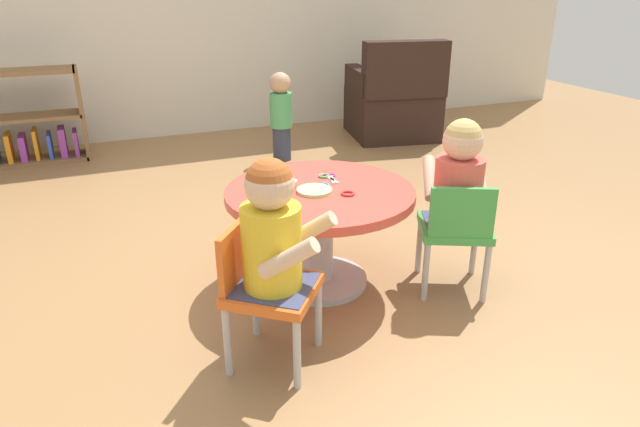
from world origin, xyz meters
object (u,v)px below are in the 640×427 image
Objects in this scene: craft_table at (320,214)px; armchair_dark at (394,102)px; child_chair_right at (456,229)px; rolling_pin at (280,189)px; seated_child_left at (273,231)px; bookshelf_low at (18,126)px; child_chair_left at (264,287)px; craft_scissors at (330,177)px; seated_child_right at (459,177)px; toddler_standing at (281,114)px.

craft_table is 2.66m from armchair_dark.
rolling_pin is at bearing 157.42° from child_chair_right.
seated_child_left is 3.20m from bookshelf_low.
child_chair_left is 0.23m from seated_child_left.
craft_scissors is (-0.43, 0.41, 0.17)m from child_chair_right.
armchair_dark reaches higher than seated_child_right.
seated_child_right is at bearing -55.20° from bookshelf_low.
bookshelf_low is at bearing 121.72° from craft_scissors.
craft_table is 0.60m from child_chair_right.
bookshelf_low is at bearing 124.80° from seated_child_right.
armchair_dark is at bearing 66.73° from seated_child_right.
child_chair_right reaches higher than rolling_pin.
child_chair_left is 0.80× the size of toddler_standing.
child_chair_left is 2.68× the size of rolling_pin.
toddler_standing reaches higher than craft_scissors.
armchair_dark is (1.05, 2.44, 0.00)m from child_chair_right.
craft_table is at bearing -103.47° from toddler_standing.
child_chair_left is 1.00× the size of child_chair_right.
seated_child_right is at bearing -39.83° from craft_scissors.
armchair_dark is at bearing 53.93° from craft_scissors.
craft_table is 1.65× the size of seated_child_left.
craft_scissors is at bearing 136.42° from child_chair_right.
armchair_dark reaches higher than child_chair_right.
rolling_pin is at bearing 178.39° from craft_table.
armchair_dark is 2.78m from rolling_pin.
seated_child_right reaches higher than child_chair_left.
armchair_dark reaches higher than child_chair_left.
seated_child_right is 3.42m from bookshelf_low.
seated_child_left is 3.27m from armchair_dark.
bookshelf_low is at bearing 108.92° from seated_child_left.
child_chair_left is at bearing -168.33° from seated_child_right.
child_chair_right is at bearing -55.77° from bookshelf_low.
armchair_dark is at bearing -7.68° from bookshelf_low.
toddler_standing reaches higher than craft_table.
seated_child_left is 1.00× the size of seated_child_right.
child_chair_right is at bearing 11.60° from seated_child_left.
bookshelf_low reaches higher than toddler_standing.
child_chair_right is 0.23m from seated_child_right.
craft_scissors is at bearing 140.17° from seated_child_right.
craft_scissors is (0.10, 0.12, 0.12)m from craft_table.
craft_table is at bearing 151.22° from child_chair_right.
child_chair_right is at bearing -115.47° from seated_child_right.
toddler_standing is at bearing 71.41° from rolling_pin.
toddler_standing is 1.99m from rolling_pin.
rolling_pin is (-1.76, -2.14, 0.18)m from armchair_dark.
craft_table is 1.57× the size of child_chair_right.
seated_child_left reaches higher than child_chair_left.
rolling_pin is 0.30m from craft_scissors.
armchair_dark is 2.52m from craft_scissors.
armchair_dark is at bearing 12.98° from toddler_standing.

